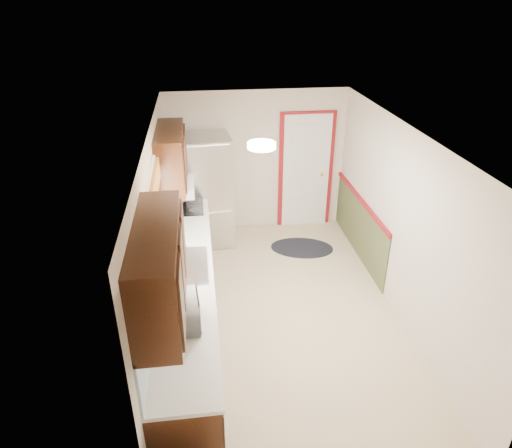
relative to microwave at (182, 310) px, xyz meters
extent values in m
cube|color=#CDB991|center=(1.20, 1.22, -1.10)|extent=(3.20, 5.20, 0.12)
cube|color=white|center=(1.20, 1.22, 1.30)|extent=(3.20, 5.20, 0.12)
cube|color=beige|center=(1.20, 3.72, 0.10)|extent=(3.20, 0.10, 2.40)
cube|color=beige|center=(1.20, -1.28, 0.10)|extent=(3.20, 0.10, 2.40)
cube|color=beige|center=(-0.30, 1.22, 0.10)|extent=(0.10, 5.20, 2.40)
cube|color=beige|center=(2.70, 1.22, 0.10)|extent=(0.10, 5.20, 2.40)
cube|color=black|center=(0.00, 0.92, -0.65)|extent=(0.60, 4.00, 0.90)
cube|color=silver|center=(0.01, 0.92, -0.18)|extent=(0.63, 4.00, 0.04)
cube|color=#5FAEE8|center=(-0.29, 0.92, 0.11)|extent=(0.02, 4.00, 0.55)
cube|color=black|center=(-0.12, -0.38, 0.72)|extent=(0.35, 1.40, 0.75)
cube|color=black|center=(-0.12, 2.32, 0.72)|extent=(0.35, 1.20, 0.75)
cube|color=white|center=(-0.29, 1.02, 0.52)|extent=(0.02, 1.00, 0.90)
cube|color=#BD4123|center=(-0.24, 1.02, 0.87)|extent=(0.05, 1.12, 0.24)
cube|color=#B7B7BC|center=(0.01, 1.02, -0.16)|extent=(0.52, 0.82, 0.02)
cube|color=white|center=(-0.07, 2.37, 0.27)|extent=(0.45, 0.60, 0.15)
cube|color=maroon|center=(2.05, 3.69, -0.10)|extent=(0.94, 0.05, 2.08)
cube|color=white|center=(2.05, 3.67, -0.10)|extent=(0.80, 0.04, 2.00)
cube|color=#464E2B|center=(2.69, 2.57, -0.65)|extent=(0.02, 2.30, 0.90)
cube|color=maroon|center=(2.67, 2.57, -0.18)|extent=(0.04, 2.30, 0.06)
cylinder|color=#FFD88C|center=(0.90, 1.02, 1.26)|extent=(0.30, 0.30, 0.06)
imported|color=white|center=(0.00, 0.00, 0.00)|extent=(0.30, 0.50, 0.33)
cube|color=#B7B7BC|center=(0.35, 3.27, -0.20)|extent=(0.81, 0.77, 1.81)
cylinder|color=black|center=(0.10, 2.88, -0.29)|extent=(0.02, 0.02, 1.27)
ellipsoid|color=black|center=(1.84, 2.81, -1.10)|extent=(1.15, 0.88, 0.01)
cube|color=black|center=(0.01, 2.62, -0.15)|extent=(0.50, 0.60, 0.02)
camera|label=1|loc=(0.25, -3.52, 2.72)|focal=32.00mm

